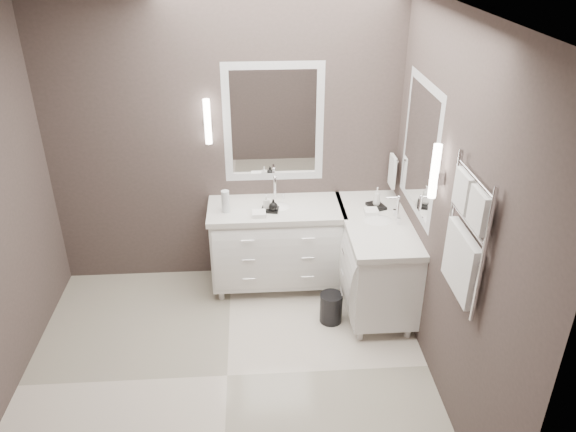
{
  "coord_description": "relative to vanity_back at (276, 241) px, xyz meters",
  "views": [
    {
      "loc": [
        0.25,
        -3.32,
        3.17
      ],
      "look_at": [
        0.53,
        0.7,
        1.03
      ],
      "focal_mm": 35.0,
      "sensor_mm": 36.0,
      "label": 1
    }
  ],
  "objects": [
    {
      "name": "mirror_right",
      "position": [
        1.14,
        -0.43,
        1.06
      ],
      "size": [
        0.02,
        0.9,
        1.1
      ],
      "color": "white",
      "rests_on": "wall_right"
    },
    {
      "name": "water_bottle",
      "position": [
        -0.45,
        -0.07,
        0.47
      ],
      "size": [
        0.09,
        0.09,
        0.2
      ],
      "primitive_type": "cylinder",
      "rotation": [
        0.0,
        0.0,
        -0.28
      ],
      "color": "silver",
      "rests_on": "vanity_back"
    },
    {
      "name": "mirror_back",
      "position": [
        -0.0,
        0.26,
        1.06
      ],
      "size": [
        0.9,
        0.02,
        1.1
      ],
      "color": "white",
      "rests_on": "wall_back"
    },
    {
      "name": "soap_bottle_c",
      "position": [
        0.91,
        -0.08,
        0.48
      ],
      "size": [
        0.08,
        0.08,
        0.17
      ],
      "primitive_type": "imported",
      "rotation": [
        0.0,
        0.0,
        -0.29
      ],
      "color": "white",
      "rests_on": "amenity_tray_right"
    },
    {
      "name": "vanity_right",
      "position": [
        0.88,
        -0.33,
        0.0
      ],
      "size": [
        0.59,
        1.24,
        0.97
      ],
      "color": "white",
      "rests_on": "floor"
    },
    {
      "name": "ceiling",
      "position": [
        -0.45,
        -1.23,
        2.22
      ],
      "size": [
        3.2,
        3.0,
        0.01
      ],
      "primitive_type": "cube",
      "color": "white",
      "rests_on": "wall_back"
    },
    {
      "name": "wall_front",
      "position": [
        -0.45,
        -2.73,
        0.86
      ],
      "size": [
        3.2,
        0.01,
        2.7
      ],
      "primitive_type": "cube",
      "color": "#463A38",
      "rests_on": "floor"
    },
    {
      "name": "soap_bottle_b",
      "position": [
        -0.03,
        -0.11,
        0.44
      ],
      "size": [
        0.1,
        0.1,
        0.1
      ],
      "primitive_type": "imported",
      "rotation": [
        0.0,
        0.0,
        -0.33
      ],
      "color": "black",
      "rests_on": "amenity_tray_back"
    },
    {
      "name": "soap_bottle_a",
      "position": [
        -0.09,
        -0.06,
        0.45
      ],
      "size": [
        0.06,
        0.06,
        0.13
      ],
      "primitive_type": "imported",
      "rotation": [
        0.0,
        0.0,
        0.02
      ],
      "color": "white",
      "rests_on": "amenity_tray_back"
    },
    {
      "name": "waste_bin",
      "position": [
        0.45,
        -0.6,
        -0.35
      ],
      "size": [
        0.2,
        0.2,
        0.28
      ],
      "primitive_type": "cylinder",
      "rotation": [
        0.0,
        0.0,
        -0.03
      ],
      "color": "black",
      "rests_on": "floor"
    },
    {
      "name": "sconce_back",
      "position": [
        -0.58,
        0.2,
        1.11
      ],
      "size": [
        0.06,
        0.06,
        0.4
      ],
      "color": "white",
      "rests_on": "wall_back"
    },
    {
      "name": "sconce_right",
      "position": [
        1.08,
        -1.01,
        1.11
      ],
      "size": [
        0.06,
        0.06,
        0.4
      ],
      "color": "white",
      "rests_on": "wall_right"
    },
    {
      "name": "wall_right",
      "position": [
        1.15,
        -1.23,
        0.86
      ],
      "size": [
        0.01,
        3.0,
        2.7
      ],
      "primitive_type": "cube",
      "color": "#463A38",
      "rests_on": "floor"
    },
    {
      "name": "amenity_tray_right",
      "position": [
        0.91,
        -0.08,
        0.38
      ],
      "size": [
        0.18,
        0.2,
        0.03
      ],
      "primitive_type": "cube",
      "rotation": [
        0.0,
        0.0,
        0.32
      ],
      "color": "black",
      "rests_on": "vanity_right"
    },
    {
      "name": "towel_ladder",
      "position": [
        1.1,
        -1.63,
        0.91
      ],
      "size": [
        0.06,
        0.58,
        0.9
      ],
      "color": "white",
      "rests_on": "wall_right"
    },
    {
      "name": "vanity_back",
      "position": [
        0.0,
        0.0,
        0.0
      ],
      "size": [
        1.24,
        0.59,
        0.97
      ],
      "color": "white",
      "rests_on": "floor"
    },
    {
      "name": "towel_bar_corner",
      "position": [
        1.09,
        0.13,
        0.63
      ],
      "size": [
        0.03,
        0.22,
        0.3
      ],
      "color": "white",
      "rests_on": "wall_right"
    },
    {
      "name": "wall_back",
      "position": [
        -0.45,
        0.28,
        0.86
      ],
      "size": [
        3.2,
        0.01,
        2.7
      ],
      "primitive_type": "cube",
      "color": "#463A38",
      "rests_on": "floor"
    },
    {
      "name": "amenity_tray_back",
      "position": [
        -0.06,
        -0.08,
        0.38
      ],
      "size": [
        0.17,
        0.14,
        0.02
      ],
      "primitive_type": "cube",
      "rotation": [
        0.0,
        0.0,
        -0.18
      ],
      "color": "black",
      "rests_on": "vanity_back"
    },
    {
      "name": "floor",
      "position": [
        -0.45,
        -1.23,
        -0.49
      ],
      "size": [
        3.2,
        3.0,
        0.01
      ],
      "primitive_type": "cube",
      "color": "silver",
      "rests_on": "ground"
    }
  ]
}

